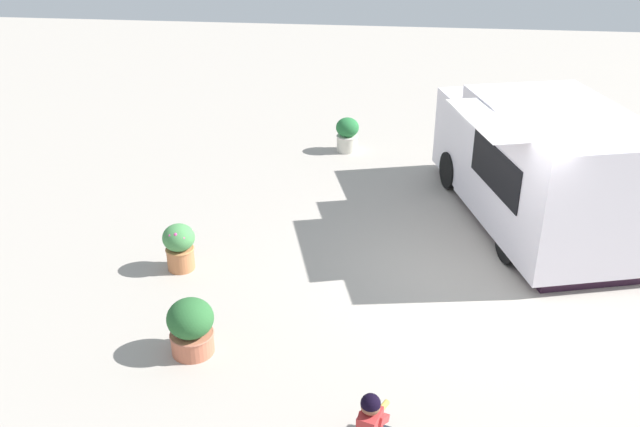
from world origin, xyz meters
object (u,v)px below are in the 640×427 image
at_px(food_truck, 538,167).
at_px(planter_flowering_side, 347,134).
at_px(planter_flowering_far, 179,246).
at_px(planter_flowering_near, 191,326).

height_order(food_truck, planter_flowering_side, food_truck).
height_order(planter_flowering_far, planter_flowering_side, same).
xyz_separation_m(planter_flowering_near, planter_flowering_side, (7.94, -1.52, 0.00)).
height_order(food_truck, planter_flowering_far, food_truck).
bearing_deg(planter_flowering_far, planter_flowering_side, -22.16).
height_order(food_truck, planter_flowering_near, food_truck).
xyz_separation_m(planter_flowering_near, planter_flowering_far, (2.17, 0.83, 0.02)).
bearing_deg(planter_flowering_near, food_truck, -48.97).
bearing_deg(food_truck, planter_flowering_near, 131.03).
relative_size(food_truck, planter_flowering_side, 6.97).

